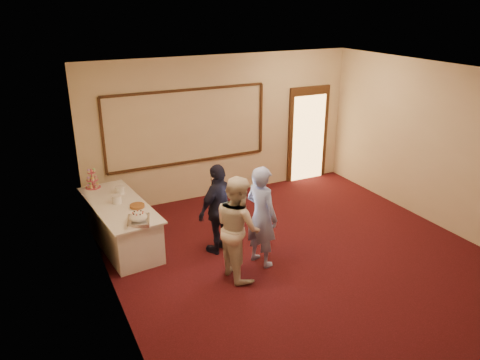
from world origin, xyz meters
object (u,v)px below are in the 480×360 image
pavlova_tray (138,218)px  man (261,216)px  woman (238,227)px  plate_stack_a (117,199)px  guest (219,209)px  buffet_table (121,224)px  cupcake_stand (92,180)px  tart (137,206)px  plate_stack_b (120,190)px

pavlova_tray → man: 1.92m
woman → man: bearing=-75.3°
plate_stack_a → woman: (1.42, -1.81, -0.03)m
man → guest: man is taller
buffet_table → cupcake_stand: bearing=105.3°
tart → woman: bearing=-51.5°
buffet_table → pavlova_tray: bearing=-81.9°
plate_stack_b → man: man is taller
plate_stack_b → guest: size_ratio=0.11×
cupcake_stand → buffet_table: bearing=-74.7°
pavlova_tray → tart: 0.58m
guest → pavlova_tray: bearing=-28.0°
woman → guest: 0.81m
cupcake_stand → woman: size_ratio=0.25×
buffet_table → woman: size_ratio=1.39×
cupcake_stand → plate_stack_b: bearing=-53.6°
buffet_table → tart: (0.25, -0.31, 0.41)m
buffet_table → plate_stack_a: size_ratio=13.06×
plate_stack_b → buffet_table: bearing=-106.8°
pavlova_tray → guest: (1.33, -0.09, -0.06)m
plate_stack_b → man: size_ratio=0.10×
pavlova_tray → plate_stack_a: bearing=98.6°
plate_stack_a → man: man is taller
plate_stack_b → tart: plate_stack_b is taller
buffet_table → cupcake_stand: 1.11m
plate_stack_a → plate_stack_b: bearing=70.0°
man → plate_stack_a: bearing=31.1°
cupcake_stand → woman: 3.19m
woman → guest: (0.05, 0.81, -0.03)m
man → pavlova_tray: bearing=49.1°
pavlova_tray → tart: (0.12, 0.56, -0.05)m
tart → guest: guest is taller
tart → guest: size_ratio=0.18×
pavlova_tray → guest: 1.34m
buffet_table → guest: size_ratio=1.45×
cupcake_stand → tart: size_ratio=1.40×
tart → woman: 1.87m
plate_stack_b → tart: bearing=-80.8°
cupcake_stand → woman: bearing=-58.5°
guest → plate_stack_a: bearing=-58.3°
man → buffet_table: bearing=31.6°
plate_stack_b → tart: size_ratio=0.59×
cupcake_stand → plate_stack_b: 0.65m
buffet_table → plate_stack_a: 0.46m
man → plate_stack_b: bearing=23.0°
plate_stack_a → guest: 1.78m
buffet_table → plate_stack_b: size_ratio=13.33×
plate_stack_a → tart: 0.43m
buffet_table → plate_stack_a: (-0.01, 0.04, 0.46)m
buffet_table → tart: 0.57m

